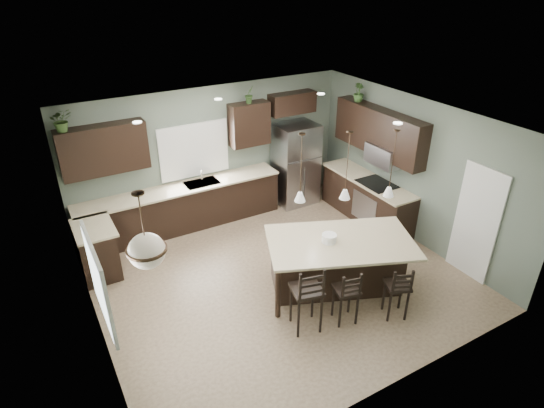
{
  "coord_description": "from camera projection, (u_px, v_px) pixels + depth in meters",
  "views": [
    {
      "loc": [
        -3.33,
        -5.59,
        4.92
      ],
      "look_at": [
        0.1,
        0.4,
        1.25
      ],
      "focal_mm": 30.0,
      "sensor_mm": 36.0,
      "label": 1
    }
  ],
  "objects": [
    {
      "name": "pendant_right",
      "position": [
        392.0,
        164.0,
        6.84
      ],
      "size": [
        0.17,
        0.17,
        1.1
      ],
      "primitive_type": null,
      "color": "white",
      "rests_on": "room_shell"
    },
    {
      "name": "bar_stool_right",
      "position": [
        397.0,
        291.0,
        6.97
      ],
      "size": [
        0.47,
        0.47,
        0.95
      ],
      "primitive_type": "cube",
      "rotation": [
        0.0,
        0.0,
        -0.42
      ],
      "color": "black",
      "rests_on": "ground"
    },
    {
      "name": "serving_dish",
      "position": [
        329.0,
        238.0,
        7.33
      ],
      "size": [
        0.24,
        0.24,
        0.14
      ],
      "primitive_type": "cylinder",
      "color": "white",
      "rests_on": "kitchen_island"
    },
    {
      "name": "microwave",
      "position": [
        384.0,
        155.0,
        9.01
      ],
      "size": [
        0.4,
        0.75,
        0.4
      ],
      "primitive_type": "cube",
      "color": "gray",
      "rests_on": "right_upper_cabs"
    },
    {
      "name": "back_countertop",
      "position": [
        181.0,
        188.0,
        9.12
      ],
      "size": [
        4.2,
        0.66,
        0.04
      ],
      "primitive_type": "cube",
      "color": "beige",
      "rests_on": "back_lower_cabs"
    },
    {
      "name": "pendant_center",
      "position": [
        347.0,
        166.0,
        6.76
      ],
      "size": [
        0.17,
        0.17,
        1.1
      ],
      "primitive_type": null,
      "color": "white",
      "rests_on": "room_shell"
    },
    {
      "name": "pantry_door",
      "position": [
        476.0,
        223.0,
        7.7
      ],
      "size": [
        0.04,
        0.82,
        2.04
      ],
      "primitive_type": "cube",
      "color": "white",
      "rests_on": "ground"
    },
    {
      "name": "left_return_countertop",
      "position": [
        93.0,
        228.0,
        7.75
      ],
      "size": [
        0.66,
        0.96,
        0.04
      ],
      "primitive_type": "cube",
      "color": "beige",
      "rests_on": "left_return_cabs"
    },
    {
      "name": "back_upper_right",
      "position": [
        249.0,
        124.0,
        9.47
      ],
      "size": [
        0.85,
        0.34,
        0.9
      ],
      "primitive_type": "cube",
      "color": "black",
      "rests_on": "room_shell"
    },
    {
      "name": "back_upper_left",
      "position": [
        104.0,
        150.0,
        8.18
      ],
      "size": [
        1.55,
        0.34,
        0.9
      ],
      "primitive_type": "cube",
      "color": "black",
      "rests_on": "room_shell"
    },
    {
      "name": "right_countertop",
      "position": [
        368.0,
        180.0,
        9.47
      ],
      "size": [
        0.66,
        2.35,
        0.04
      ],
      "primitive_type": "cube",
      "color": "beige",
      "rests_on": "right_lower_cabs"
    },
    {
      "name": "refrigerator",
      "position": [
        296.0,
        164.0,
        10.2
      ],
      "size": [
        0.9,
        0.74,
        1.85
      ],
      "primitive_type": "cube",
      "color": "#92939A",
      "rests_on": "ground"
    },
    {
      "name": "plant_back_right",
      "position": [
        249.0,
        94.0,
        9.16
      ],
      "size": [
        0.24,
        0.22,
        0.35
      ],
      "primitive_type": "imported",
      "rotation": [
        0.0,
        0.0,
        0.4
      ],
      "color": "#345726",
      "rests_on": "back_upper_right"
    },
    {
      "name": "plant_right_wall",
      "position": [
        359.0,
        92.0,
        9.26
      ],
      "size": [
        0.22,
        0.22,
        0.38
      ],
      "primitive_type": "imported",
      "rotation": [
        0.0,
        0.0,
        0.03
      ],
      "color": "#355927",
      "rests_on": "right_upper_cabs"
    },
    {
      "name": "window_left",
      "position": [
        98.0,
        283.0,
        5.41
      ],
      "size": [
        0.02,
        1.1,
        1.0
      ],
      "primitive_type": "cube",
      "color": "white",
      "rests_on": "room_shell"
    },
    {
      "name": "bar_stool_left",
      "position": [
        306.0,
        296.0,
        6.68
      ],
      "size": [
        0.52,
        0.52,
        1.17
      ],
      "primitive_type": "cube",
      "rotation": [
        0.0,
        0.0,
        -0.24
      ],
      "color": "black",
      "rests_on": "ground"
    },
    {
      "name": "bar_stool_center",
      "position": [
        346.0,
        295.0,
        6.87
      ],
      "size": [
        0.43,
        0.43,
        0.96
      ],
      "primitive_type": "cube",
      "rotation": [
        0.0,
        0.0,
        -0.24
      ],
      "color": "black",
      "rests_on": "ground"
    },
    {
      "name": "back_lower_cabs",
      "position": [
        183.0,
        208.0,
        9.35
      ],
      "size": [
        4.2,
        0.6,
        0.9
      ],
      "primitive_type": "cube",
      "color": "black",
      "rests_on": "ground"
    },
    {
      "name": "chandelier",
      "position": [
        144.0,
        231.0,
        4.99
      ],
      "size": [
        0.46,
        0.46,
        0.96
      ],
      "primitive_type": null,
      "color": "beige",
      "rests_on": "room_shell"
    },
    {
      "name": "window_back",
      "position": [
        194.0,
        150.0,
        9.25
      ],
      "size": [
        1.35,
        0.02,
        1.0
      ],
      "primitive_type": "cube",
      "color": "white",
      "rests_on": "room_shell"
    },
    {
      "name": "right_upper_cabs",
      "position": [
        379.0,
        131.0,
        9.06
      ],
      "size": [
        0.34,
        2.35,
        0.9
      ],
      "primitive_type": "cube",
      "color": "black",
      "rests_on": "room_shell"
    },
    {
      "name": "ground",
      "position": [
        278.0,
        277.0,
        8.06
      ],
      "size": [
        6.0,
        6.0,
        0.0
      ],
      "primitive_type": "plane",
      "color": "#9E8466",
      "rests_on": "ground"
    },
    {
      "name": "kitchen_island",
      "position": [
        339.0,
        264.0,
        7.6
      ],
      "size": [
        2.71,
        2.15,
        0.92
      ],
      "primitive_type": "cube",
      "rotation": [
        0.0,
        0.0,
        -0.39
      ],
      "color": "black",
      "rests_on": "ground"
    },
    {
      "name": "fridge_header",
      "position": [
        292.0,
        103.0,
        9.79
      ],
      "size": [
        1.05,
        0.34,
        0.45
      ],
      "primitive_type": "cube",
      "color": "black",
      "rests_on": "room_shell"
    },
    {
      "name": "left_return_cabs",
      "position": [
        97.0,
        251.0,
        7.97
      ],
      "size": [
        0.6,
        0.9,
        0.9
      ],
      "primitive_type": "cube",
      "color": "black",
      "rests_on": "ground"
    },
    {
      "name": "pendant_left",
      "position": [
        301.0,
        168.0,
        6.68
      ],
      "size": [
        0.17,
        0.17,
        1.1
      ],
      "primitive_type": null,
      "color": "white",
      "rests_on": "room_shell"
    },
    {
      "name": "plant_back_left",
      "position": [
        61.0,
        120.0,
        7.59
      ],
      "size": [
        0.39,
        0.35,
        0.39
      ],
      "primitive_type": "imported",
      "rotation": [
        0.0,
        0.0,
        0.11
      ],
      "color": "#345023",
      "rests_on": "back_upper_left"
    },
    {
      "name": "cooktop",
      "position": [
        377.0,
        184.0,
        9.25
      ],
      "size": [
        0.58,
        0.75,
        0.02
      ],
      "primitive_type": "cube",
      "color": "black",
      "rests_on": "right_countertop"
    },
    {
      "name": "right_lower_cabs",
      "position": [
        366.0,
        200.0,
        9.7
      ],
      "size": [
        0.6,
        2.35,
        0.9
      ],
      "primitive_type": "cube",
      "color": "black",
      "rests_on": "ground"
    },
    {
      "name": "faucet",
      "position": [
        202.0,
        177.0,
        9.22
      ],
      "size": [
        0.02,
        0.02,
        0.28
      ],
      "primitive_type": "cylinder",
      "color": "silver",
      "rests_on": "back_countertop"
    },
    {
      "name": "wall_oven_front",
      "position": [
        364.0,
        208.0,
        9.36
      ],
      "size": [
        0.01,
        0.72,
        0.6
      ],
      "primitive_type": "cube",
      "color": "gray",
      "rests_on": "right_lower_cabs"
    },
    {
      "name": "room_shell",
      "position": [
        279.0,
        191.0,
        7.26
      ],
      "size": [
        6.0,
        6.0,
        6.0
      ],
      "color": "slate",
      "rests_on": "ground"
    },
    {
      "name": "sink_inset",
      "position": [
        202.0,
        183.0,
        9.31
      ],
      "size": [
        0.7,
        0.45,
        0.01
      ],
      "primitive_type": "cube",
      "color": "gray",
      "rests_on": "back_countertop"
    }
  ]
}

